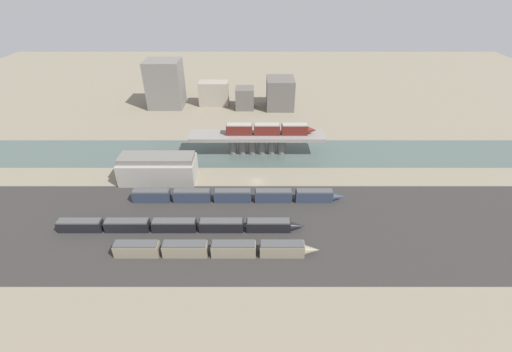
# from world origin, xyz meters

# --- Properties ---
(ground_plane) EXTENTS (400.00, 400.00, 0.00)m
(ground_plane) POSITION_xyz_m (0.00, 0.00, 0.00)
(ground_plane) COLOR gray
(railbed_yard) EXTENTS (280.00, 42.00, 0.01)m
(railbed_yard) POSITION_xyz_m (0.00, -24.00, 0.00)
(railbed_yard) COLOR #33302D
(railbed_yard) RESTS_ON ground
(river_water) EXTENTS (320.00, 22.76, 0.01)m
(river_water) POSITION_xyz_m (0.00, 20.47, 0.00)
(river_water) COLOR #4C5B56
(river_water) RESTS_ON ground
(bridge) EXTENTS (51.70, 9.19, 8.20)m
(bridge) POSITION_xyz_m (0.00, 20.47, 5.90)
(bridge) COLOR gray
(bridge) RESTS_ON ground
(train_on_bridge) EXTENTS (34.16, 3.11, 4.16)m
(train_on_bridge) POSITION_xyz_m (4.89, 20.47, 10.23)
(train_on_bridge) COLOR #5B1E19
(train_on_bridge) RESTS_ON bridge
(train_yard_near) EXTENTS (52.35, 2.95, 3.91)m
(train_yard_near) POSITION_xyz_m (-10.92, -34.58, 1.91)
(train_yard_near) COLOR gray
(train_yard_near) RESTS_ON ground
(train_yard_mid) EXTENTS (68.94, 2.81, 3.46)m
(train_yard_mid) POSITION_xyz_m (-21.60, -25.13, 1.70)
(train_yard_mid) COLOR black
(train_yard_mid) RESTS_ON ground
(train_yard_far) EXTENTS (66.41, 2.68, 4.04)m
(train_yard_far) POSITION_xyz_m (-6.44, -11.29, 1.99)
(train_yard_far) COLOR #2D384C
(train_yard_far) RESTS_ON ground
(warehouse_building) EXTENTS (25.33, 10.78, 9.29)m
(warehouse_building) POSITION_xyz_m (-33.69, 1.46, 4.42)
(warehouse_building) COLOR #9E998E
(warehouse_building) RESTS_ON ground
(city_block_far_left) EXTENTS (17.25, 14.77, 23.27)m
(city_block_far_left) POSITION_xyz_m (-46.38, 72.67, 11.64)
(city_block_far_left) COLOR slate
(city_block_far_left) RESTS_ON ground
(city_block_left) EXTENTS (15.01, 8.07, 12.03)m
(city_block_left) POSITION_xyz_m (-22.28, 74.75, 6.02)
(city_block_left) COLOR gray
(city_block_left) RESTS_ON ground
(city_block_center) EXTENTS (9.16, 9.66, 10.55)m
(city_block_center) POSITION_xyz_m (-6.05, 69.56, 5.27)
(city_block_center) COLOR #605B56
(city_block_center) RESTS_ON ground
(city_block_right) EXTENTS (13.60, 15.22, 14.98)m
(city_block_right) POSITION_xyz_m (11.83, 70.56, 7.49)
(city_block_right) COLOR #605B56
(city_block_right) RESTS_ON ground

